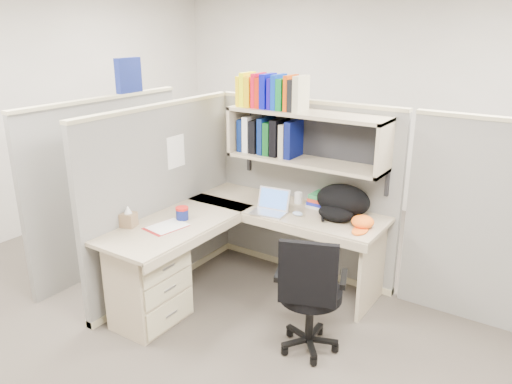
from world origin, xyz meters
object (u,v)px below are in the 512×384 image
Objects in this scene: laptop at (269,202)px; backpack at (340,202)px; snack_canister at (182,213)px; task_chair at (309,312)px; desk at (187,264)px.

backpack is (0.54, 0.24, 0.03)m from laptop.
laptop reaches higher than snack_canister.
laptop is at bearing 140.29° from task_chair.
laptop reaches higher than desk.
laptop is 0.72m from snack_canister.
task_chair reaches higher than laptop.
desk is 1.07m from task_chair.
snack_canister is 0.11× the size of task_chair.
laptop is 0.62× the size of backpack.
backpack is (0.89, 0.90, 0.43)m from desk.
task_chair reaches higher than desk.
task_chair is (0.17, -0.83, -0.53)m from backpack.
laptop is at bearing 61.78° from desk.
snack_canister is (-1.06, -0.74, -0.08)m from backpack.
desk is at bearing -176.17° from task_chair.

